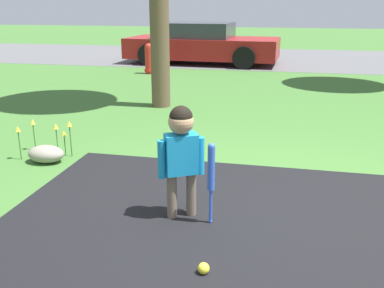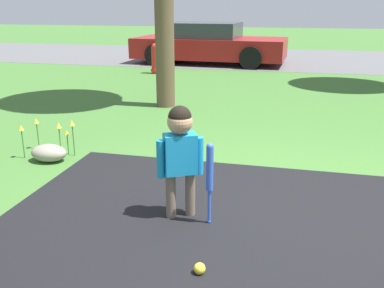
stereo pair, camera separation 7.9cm
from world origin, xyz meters
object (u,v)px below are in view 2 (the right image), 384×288
Objects in this scene: child at (180,146)px; baseball_bat at (210,172)px; sports_ball at (200,268)px; parked_car at (208,44)px; fire_hydrant at (155,59)px.

child reaches higher than baseball_bat.
parked_car is at bearing 101.20° from sports_ball.
parked_car is (-1.70, 9.51, -0.05)m from child.
baseball_bat is at bearing -68.74° from fire_hydrant.
baseball_bat is 0.79m from sports_ball.
child is 1.00m from sports_ball.
child is 9.67m from parked_car.
fire_hydrant is at bearing 81.65° from child.
sports_ball is 0.02× the size of parked_car.
fire_hydrant is 2.43m from parked_car.
parked_car reaches higher than fire_hydrant.
child reaches higher than sports_ball.
baseball_bat is at bearing -76.10° from parked_car.
child is at bearing 113.63° from sports_ball.
parked_car is (-1.96, 9.58, 0.12)m from baseball_bat.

